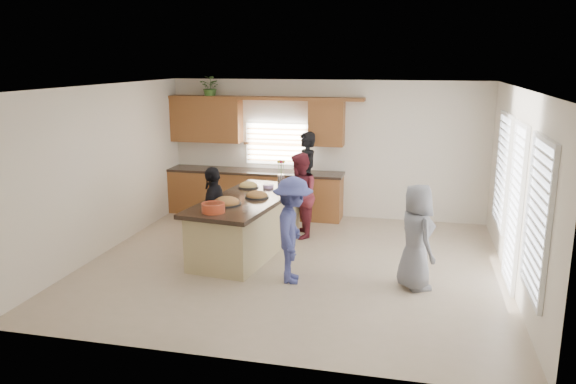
% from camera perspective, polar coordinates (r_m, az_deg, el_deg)
% --- Properties ---
extents(floor, '(6.50, 6.50, 0.00)m').
position_cam_1_polar(floor, '(9.06, 0.55, -7.35)').
color(floor, tan).
rests_on(floor, ground).
extents(room_shell, '(6.52, 6.02, 2.81)m').
position_cam_1_polar(room_shell, '(8.57, 0.58, 4.63)').
color(room_shell, silver).
rests_on(room_shell, ground).
extents(back_cabinetry, '(4.08, 0.66, 2.46)m').
position_cam_1_polar(back_cabinetry, '(11.71, -3.56, 2.06)').
color(back_cabinetry, brown).
rests_on(back_cabinetry, ground).
extents(right_wall_glazing, '(0.06, 4.00, 2.25)m').
position_cam_1_polar(right_wall_glazing, '(8.46, 22.17, -0.34)').
color(right_wall_glazing, white).
rests_on(right_wall_glazing, ground).
extents(island, '(1.49, 2.83, 0.95)m').
position_cam_1_polar(island, '(9.51, -4.16, -3.49)').
color(island, tan).
rests_on(island, ground).
extents(platter_front, '(0.48, 0.48, 0.19)m').
position_cam_1_polar(platter_front, '(8.96, -6.30, -1.10)').
color(platter_front, black).
rests_on(platter_front, island).
extents(platter_mid, '(0.40, 0.40, 0.16)m').
position_cam_1_polar(platter_mid, '(9.37, -3.18, -0.39)').
color(platter_mid, black).
rests_on(platter_mid, island).
extents(platter_back, '(0.37, 0.37, 0.15)m').
position_cam_1_polar(platter_back, '(10.12, -4.06, 0.63)').
color(platter_back, black).
rests_on(platter_back, island).
extents(salad_bowl, '(0.35, 0.35, 0.14)m').
position_cam_1_polar(salad_bowl, '(8.52, -7.60, -1.54)').
color(salad_bowl, '#C94624').
rests_on(salad_bowl, island).
extents(clear_cup, '(0.08, 0.08, 0.10)m').
position_cam_1_polar(clear_cup, '(8.50, -4.37, -1.70)').
color(clear_cup, white).
rests_on(clear_cup, island).
extents(plate_stack, '(0.19, 0.19, 0.06)m').
position_cam_1_polar(plate_stack, '(10.09, -2.02, 0.61)').
color(plate_stack, '#B38FD0').
rests_on(plate_stack, island).
extents(flower_vase, '(0.14, 0.14, 0.43)m').
position_cam_1_polar(flower_vase, '(10.40, -0.71, 2.09)').
color(flower_vase, silver).
rests_on(flower_vase, island).
extents(potted_plant, '(0.51, 0.47, 0.47)m').
position_cam_1_polar(potted_plant, '(11.87, -7.84, 10.50)').
color(potted_plant, '#3E6D2B').
rests_on(potted_plant, back_cabinetry).
extents(woman_left_back, '(0.70, 0.79, 1.81)m').
position_cam_1_polar(woman_left_back, '(11.26, 1.84, 1.57)').
color(woman_left_back, black).
rests_on(woman_left_back, ground).
extents(woman_left_mid, '(0.81, 0.92, 1.57)m').
position_cam_1_polar(woman_left_mid, '(10.19, 1.18, -0.38)').
color(woman_left_mid, maroon).
rests_on(woman_left_mid, ground).
extents(woman_left_front, '(0.45, 0.93, 1.53)m').
position_cam_1_polar(woman_left_front, '(9.20, -7.52, -2.12)').
color(woman_left_front, black).
rests_on(woman_left_front, ground).
extents(woman_right_back, '(0.72, 1.09, 1.57)m').
position_cam_1_polar(woman_right_back, '(8.15, 0.49, -3.90)').
color(woman_right_back, '#3D4486').
rests_on(woman_right_back, ground).
extents(woman_right_front, '(0.76, 0.88, 1.52)m').
position_cam_1_polar(woman_right_front, '(8.13, 12.90, -4.47)').
color(woman_right_front, slate).
rests_on(woman_right_front, ground).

